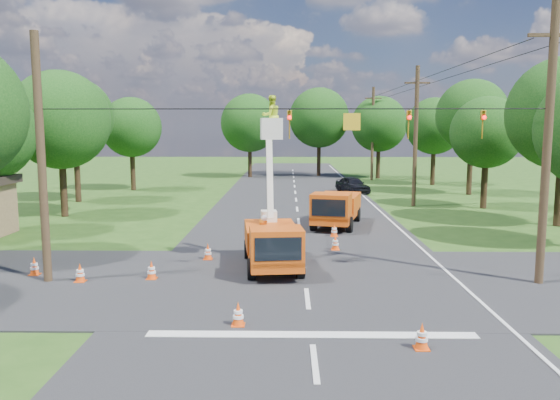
{
  "coord_description": "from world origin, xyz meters",
  "views": [
    {
      "loc": [
        -0.65,
        -17.43,
        5.63
      ],
      "look_at": [
        -0.98,
        5.48,
        2.6
      ],
      "focal_mm": 35.0,
      "sensor_mm": 36.0,
      "label": 1
    }
  ],
  "objects_px": {
    "traffic_cone_3": "(334,230)",
    "ground_worker": "(264,243)",
    "pole_right_near": "(547,143)",
    "tree_far_b": "(319,118)",
    "traffic_cone_7": "(354,211)",
    "tree_left_d": "(60,120)",
    "traffic_cone_2": "(335,243)",
    "pole_right_far": "(373,133)",
    "tree_far_a": "(250,123)",
    "tree_far_c": "(379,124)",
    "bucket_truck": "(272,232)",
    "traffic_cone_5": "(80,273)",
    "pole_right_mid": "(416,135)",
    "traffic_cone_6": "(34,266)",
    "tree_right_d": "(472,115)",
    "tree_left_e": "(75,117)",
    "traffic_cone_0": "(238,314)",
    "tree_left_f": "(131,127)",
    "distant_car": "(353,185)",
    "second_truck": "(336,208)",
    "tree_right_c": "(487,133)",
    "traffic_cone_1": "(422,337)",
    "traffic_cone_8": "(208,252)",
    "pole_left": "(41,160)",
    "tree_right_e": "(434,126)"
  },
  "relations": [
    {
      "from": "second_truck",
      "to": "pole_right_mid",
      "type": "bearing_deg",
      "value": 67.02
    },
    {
      "from": "traffic_cone_1",
      "to": "distant_car",
      "type": "bearing_deg",
      "value": 86.25
    },
    {
      "from": "pole_right_mid",
      "to": "traffic_cone_0",
      "type": "bearing_deg",
      "value": -113.34
    },
    {
      "from": "pole_right_near",
      "to": "tree_far_b",
      "type": "bearing_deg",
      "value": 96.97
    },
    {
      "from": "traffic_cone_2",
      "to": "tree_right_c",
      "type": "distance_m",
      "value": 18.6
    },
    {
      "from": "tree_far_a",
      "to": "tree_far_c",
      "type": "xyz_separation_m",
      "value": [
        14.5,
        -1.0,
        -0.13
      ]
    },
    {
      "from": "bucket_truck",
      "to": "traffic_cone_0",
      "type": "distance_m",
      "value": 6.62
    },
    {
      "from": "pole_right_mid",
      "to": "tree_right_d",
      "type": "relative_size",
      "value": 1.03
    },
    {
      "from": "traffic_cone_5",
      "to": "tree_far_c",
      "type": "relative_size",
      "value": 0.08
    },
    {
      "from": "traffic_cone_0",
      "to": "tree_right_e",
      "type": "height_order",
      "value": "tree_right_e"
    },
    {
      "from": "distant_car",
      "to": "traffic_cone_2",
      "type": "distance_m",
      "value": 22.84
    },
    {
      "from": "bucket_truck",
      "to": "distant_car",
      "type": "height_order",
      "value": "bucket_truck"
    },
    {
      "from": "ground_worker",
      "to": "traffic_cone_3",
      "type": "distance_m",
      "value": 7.21
    },
    {
      "from": "traffic_cone_8",
      "to": "pole_right_far",
      "type": "relative_size",
      "value": 0.07
    },
    {
      "from": "tree_left_e",
      "to": "traffic_cone_5",
      "type": "bearing_deg",
      "value": -68.88
    },
    {
      "from": "pole_right_far",
      "to": "traffic_cone_6",
      "type": "bearing_deg",
      "value": -115.73
    },
    {
      "from": "distant_car",
      "to": "traffic_cone_0",
      "type": "distance_m",
      "value": 33.18
    },
    {
      "from": "traffic_cone_8",
      "to": "tree_right_d",
      "type": "bearing_deg",
      "value": 51.32
    },
    {
      "from": "tree_right_c",
      "to": "tree_right_d",
      "type": "bearing_deg",
      "value": 78.69
    },
    {
      "from": "bucket_truck",
      "to": "tree_far_b",
      "type": "height_order",
      "value": "tree_far_b"
    },
    {
      "from": "distant_car",
      "to": "pole_right_mid",
      "type": "xyz_separation_m",
      "value": [
        3.5,
        -7.94,
        4.39
      ]
    },
    {
      "from": "pole_right_far",
      "to": "pole_left",
      "type": "distance_m",
      "value": 43.87
    },
    {
      "from": "pole_right_near",
      "to": "tree_right_d",
      "type": "bearing_deg",
      "value": 76.87
    },
    {
      "from": "traffic_cone_1",
      "to": "tree_far_a",
      "type": "xyz_separation_m",
      "value": [
        -7.77,
        49.08,
        5.83
      ]
    },
    {
      "from": "traffic_cone_0",
      "to": "traffic_cone_6",
      "type": "xyz_separation_m",
      "value": [
        -8.32,
        5.3,
        0.0
      ]
    },
    {
      "from": "traffic_cone_5",
      "to": "pole_right_mid",
      "type": "xyz_separation_m",
      "value": [
        16.77,
        20.09,
        4.75
      ]
    },
    {
      "from": "ground_worker",
      "to": "traffic_cone_0",
      "type": "bearing_deg",
      "value": -137.93
    },
    {
      "from": "traffic_cone_2",
      "to": "pole_right_far",
      "type": "bearing_deg",
      "value": 78.66
    },
    {
      "from": "bucket_truck",
      "to": "tree_right_c",
      "type": "relative_size",
      "value": 0.88
    },
    {
      "from": "pole_right_mid",
      "to": "distant_car",
      "type": "bearing_deg",
      "value": 113.78
    },
    {
      "from": "second_truck",
      "to": "tree_far_a",
      "type": "xyz_separation_m",
      "value": [
        -7.11,
        31.51,
        5.08
      ]
    },
    {
      "from": "bucket_truck",
      "to": "tree_left_e",
      "type": "distance_m",
      "value": 25.82
    },
    {
      "from": "bucket_truck",
      "to": "tree_right_d",
      "type": "height_order",
      "value": "tree_right_d"
    },
    {
      "from": "pole_right_mid",
      "to": "traffic_cone_1",
      "type": "bearing_deg",
      "value": -102.39
    },
    {
      "from": "traffic_cone_7",
      "to": "tree_left_d",
      "type": "distance_m",
      "value": 19.48
    },
    {
      "from": "tree_left_d",
      "to": "tree_left_e",
      "type": "xyz_separation_m",
      "value": [
        -1.8,
        7.0,
        0.37
      ]
    },
    {
      "from": "traffic_cone_3",
      "to": "pole_left",
      "type": "height_order",
      "value": "pole_left"
    },
    {
      "from": "tree_far_b",
      "to": "pole_right_mid",
      "type": "bearing_deg",
      "value": -77.59
    },
    {
      "from": "traffic_cone_3",
      "to": "ground_worker",
      "type": "bearing_deg",
      "value": -117.96
    },
    {
      "from": "distant_car",
      "to": "pole_right_far",
      "type": "bearing_deg",
      "value": 53.5
    },
    {
      "from": "tree_left_e",
      "to": "traffic_cone_6",
      "type": "bearing_deg",
      "value": -73.14
    },
    {
      "from": "ground_worker",
      "to": "tree_left_e",
      "type": "relative_size",
      "value": 0.21
    },
    {
      "from": "traffic_cone_3",
      "to": "traffic_cone_6",
      "type": "relative_size",
      "value": 1.0
    },
    {
      "from": "traffic_cone_0",
      "to": "tree_right_c",
      "type": "distance_m",
      "value": 28.44
    },
    {
      "from": "traffic_cone_8",
      "to": "tree_right_d",
      "type": "distance_m",
      "value": 30.87
    },
    {
      "from": "pole_right_near",
      "to": "tree_right_d",
      "type": "relative_size",
      "value": 1.03
    },
    {
      "from": "traffic_cone_1",
      "to": "pole_right_near",
      "type": "relative_size",
      "value": 0.07
    },
    {
      "from": "distant_car",
      "to": "traffic_cone_5",
      "type": "height_order",
      "value": "distant_car"
    },
    {
      "from": "traffic_cone_3",
      "to": "tree_far_c",
      "type": "distance_m",
      "value": 34.86
    },
    {
      "from": "traffic_cone_0",
      "to": "tree_left_f",
      "type": "xyz_separation_m",
      "value": [
        -12.74,
        34.48,
        5.33
      ]
    }
  ]
}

